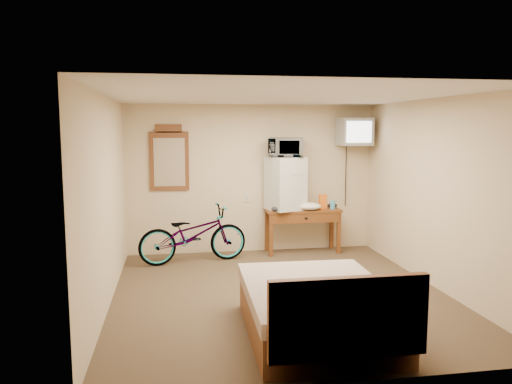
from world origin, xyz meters
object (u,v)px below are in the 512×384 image
at_px(mini_fridge, 285,183).
at_px(microwave, 286,147).
at_px(desk, 303,217).
at_px(wall_mirror, 169,159).
at_px(crt_television, 354,132).
at_px(bicycle, 193,234).
at_px(bed, 318,309).
at_px(blue_cup, 333,205).

height_order(mini_fridge, microwave, microwave).
xyz_separation_m(desk, wall_mirror, (-2.21, 0.27, 0.99)).
relative_size(desk, crt_television, 2.08).
bearing_deg(desk, bicycle, -170.48).
xyz_separation_m(microwave, bed, (-0.43, -3.42, -1.49)).
bearing_deg(bed, microwave, 82.76).
bearing_deg(mini_fridge, microwave, 56.24).
bearing_deg(mini_fridge, bed, -97.24).
xyz_separation_m(crt_television, bed, (-1.61, -3.40, -1.75)).
relative_size(desk, wall_mirror, 1.17).
distance_m(wall_mirror, bed, 4.15).
bearing_deg(bicycle, desk, -90.93).
relative_size(microwave, wall_mirror, 0.53).
distance_m(blue_cup, bicycle, 2.40).
xyz_separation_m(microwave, blue_cup, (0.80, -0.08, -0.97)).
distance_m(desk, mini_fridge, 0.65).
distance_m(desk, wall_mirror, 2.43).
height_order(microwave, blue_cup, microwave).
relative_size(blue_cup, crt_television, 0.23).
bearing_deg(desk, wall_mirror, 173.01).
height_order(microwave, wall_mirror, wall_mirror).
bearing_deg(bicycle, bed, -170.35).
distance_m(desk, crt_television, 1.67).
xyz_separation_m(desk, bed, (-0.74, -3.38, -0.32)).
relative_size(wall_mirror, bicycle, 0.63).
relative_size(crt_television, wall_mirror, 0.56).
distance_m(mini_fridge, microwave, 0.60).
distance_m(mini_fridge, bed, 3.56).
relative_size(blue_cup, wall_mirror, 0.13).
distance_m(wall_mirror, bicycle, 1.34).
height_order(mini_fridge, bed, mini_fridge).
height_order(microwave, crt_television, crt_television).
bearing_deg(wall_mirror, microwave, -7.07).
bearing_deg(desk, microwave, 173.57).
xyz_separation_m(desk, crt_television, (0.88, 0.02, 1.42)).
distance_m(mini_fridge, blue_cup, 0.89).
bearing_deg(bed, bicycle, 110.10).
height_order(microwave, bed, microwave).
relative_size(mini_fridge, wall_mirror, 0.82).
relative_size(blue_cup, bed, 0.07).
bearing_deg(blue_cup, bed, -110.31).
relative_size(bicycle, bed, 0.88).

